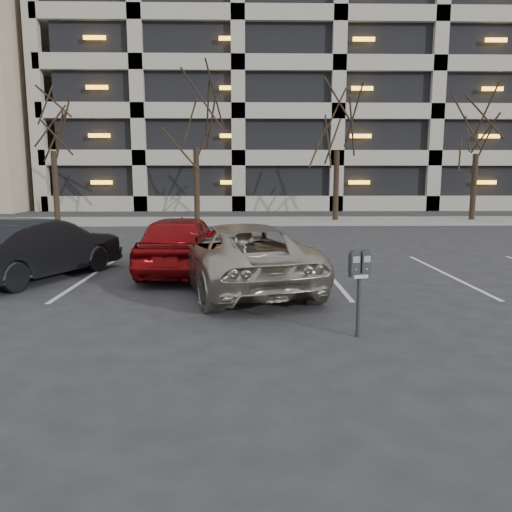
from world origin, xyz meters
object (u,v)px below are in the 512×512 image
tree_c (338,106)px  suv_silver (238,256)px  tree_d (479,111)px  parking_meter (359,272)px  tree_a (51,106)px  tree_b (195,100)px  car_red (181,243)px  car_dark (38,248)px

tree_c → suv_silver: 16.51m
tree_d → parking_meter: tree_d is taller
tree_a → tree_d: bearing=0.0°
tree_d → parking_meter: size_ratio=6.07×
parking_meter → suv_silver: size_ratio=0.23×
tree_b → tree_d: bearing=0.0°
tree_a → tree_d: tree_a is taller
tree_b → suv_silver: 16.07m
tree_a → tree_d: size_ratio=1.04×
tree_c → tree_d: (7.00, 0.00, -0.23)m
tree_a → car_red: tree_a is taller
tree_a → car_dark: (4.73, -13.95, -4.99)m
tree_c → tree_d: 7.00m
car_dark → tree_d: bearing=-116.3°
tree_d → car_dark: tree_d is taller
tree_b → tree_c: size_ratio=1.05×
suv_silver → car_red: car_red is taller
tree_a → tree_c: bearing=0.0°
car_red → tree_c: bearing=-112.5°
car_red → tree_d: bearing=-132.4°
tree_b → car_dark: 15.09m
tree_a → parking_meter: (11.05, -18.27, -4.72)m
tree_b → tree_d: 14.01m
tree_d → suv_silver: size_ratio=1.42×
parking_meter → car_dark: bearing=130.9°
tree_b → tree_a: bearing=180.0°
tree_c → parking_meter: size_ratio=6.31×
tree_c → car_red: tree_c is taller
parking_meter → car_red: 5.92m
tree_d → car_red: (-13.13, -13.28, -4.76)m
suv_silver → car_dark: size_ratio=1.27×
tree_a → tree_c: (14.00, 0.00, 0.02)m
tree_a → tree_d: 21.00m
tree_d → suv_silver: (-11.72, -15.00, -4.79)m
suv_silver → car_red: bearing=-67.2°
parking_meter → tree_d: bearing=46.6°
tree_c → parking_meter: tree_c is taller
tree_c → suv_silver: bearing=-107.5°
tree_a → tree_c: 14.00m
car_red → parking_meter: bearing=124.7°
tree_d → car_red: size_ratio=1.81×
parking_meter → car_dark: car_dark is taller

